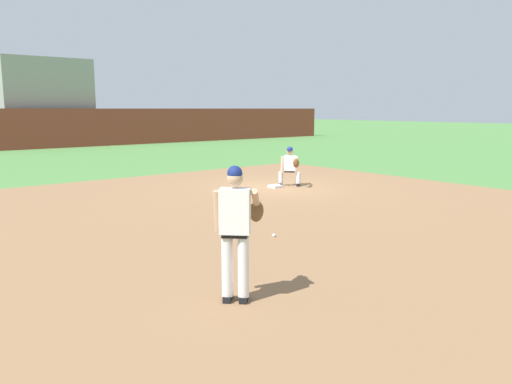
{
  "coord_description": "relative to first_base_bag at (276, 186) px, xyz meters",
  "views": [
    {
      "loc": [
        -10.78,
        -12.28,
        2.59
      ],
      "look_at": [
        -4.87,
        -4.98,
        1.02
      ],
      "focal_mm": 35.0,
      "sensor_mm": 36.0,
      "label": 1
    }
  ],
  "objects": [
    {
      "name": "infield_dirt_patch",
      "position": [
        -3.48,
        -3.56,
        -0.04
      ],
      "size": [
        18.0,
        18.0,
        0.01
      ],
      "primitive_type": "cube",
      "color": "#936B47",
      "rests_on": "ground"
    },
    {
      "name": "first_base_bag",
      "position": [
        0.0,
        0.0,
        0.0
      ],
      "size": [
        0.38,
        0.38,
        0.09
      ],
      "primitive_type": "cube",
      "color": "white",
      "rests_on": "ground"
    },
    {
      "name": "baseball",
      "position": [
        -4.27,
        -4.82,
        -0.01
      ],
      "size": [
        0.07,
        0.07,
        0.07
      ],
      "primitive_type": "sphere",
      "color": "white",
      "rests_on": "ground"
    },
    {
      "name": "pitcher",
      "position": [
        -6.92,
        -7.1,
        1.01
      ],
      "size": [
        0.85,
        0.55,
        1.86
      ],
      "color": "black",
      "rests_on": "ground"
    },
    {
      "name": "first_baseman",
      "position": [
        0.59,
        -0.07,
        0.69
      ],
      "size": [
        0.74,
        1.08,
        1.34
      ],
      "color": "black",
      "rests_on": "ground"
    },
    {
      "name": "outfield_wall",
      "position": [
        0.0,
        22.0,
        1.26
      ],
      "size": [
        48.0,
        0.5,
        2.6
      ],
      "color": "brown",
      "rests_on": "ground"
    },
    {
      "name": "stadium_seating_block",
      "position": [
        -0.0,
        25.75,
        2.98
      ],
      "size": [
        5.97,
        5.9,
        6.0
      ],
      "color": "gray",
      "rests_on": "ground"
    },
    {
      "name": "ground_plane",
      "position": [
        0.0,
        0.0,
        -0.04
      ],
      "size": [
        160.0,
        160.0,
        0.0
      ],
      "primitive_type": "plane",
      "color": "#518942"
    }
  ]
}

